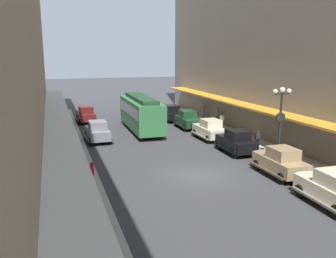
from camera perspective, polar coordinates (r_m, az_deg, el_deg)
ground_plane at (r=22.75m, az=4.78°, el=-7.37°), size 200.00×200.00×0.00m
sidewalk_left at (r=21.11m, az=-14.57°, el=-9.06°), size 3.00×60.00×0.15m
sidewalk_right at (r=26.47m, az=19.97°, el=-5.14°), size 3.00×60.00×0.15m
parked_car_0 at (r=28.01m, az=10.83°, el=-1.88°), size 2.20×4.28×1.84m
parked_car_1 at (r=23.45m, az=17.52°, el=-4.89°), size 2.20×4.28×1.84m
parked_car_2 at (r=19.81m, az=24.74°, el=-8.51°), size 2.28×4.31×1.84m
parked_car_3 at (r=40.94m, az=0.54°, el=2.61°), size 2.15×4.26×1.84m
parked_car_4 at (r=31.76m, az=-11.19°, el=-0.29°), size 2.23×4.29×1.84m
parked_car_5 at (r=32.17m, az=6.66°, el=0.01°), size 2.21×4.29×1.84m
parked_car_6 at (r=41.03m, az=-12.96°, el=2.33°), size 2.26×4.30×1.84m
parked_car_7 at (r=36.81m, az=3.21°, el=1.56°), size 2.23×4.29×1.84m
streetcar at (r=35.41m, az=-4.33°, el=2.71°), size 2.73×9.66×3.46m
lamp_post_with_clock at (r=25.73m, az=17.47°, el=1.24°), size 1.42×0.44×5.16m
fire_hydrant at (r=22.65m, az=-12.02°, el=-6.19°), size 0.24×0.24×0.82m
pedestrian_0 at (r=36.03m, az=8.60°, el=1.33°), size 0.36×0.28×1.67m
pedestrian_1 at (r=42.30m, az=5.67°, el=2.94°), size 0.36×0.28×1.67m
pedestrian_2 at (r=28.48m, az=14.07°, el=-1.66°), size 0.36×0.28×1.67m
pedestrian_3 at (r=29.68m, az=-16.31°, el=-1.29°), size 0.36×0.24×1.64m
pedestrian_4 at (r=38.68m, az=7.96°, el=2.06°), size 0.36×0.28×1.67m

